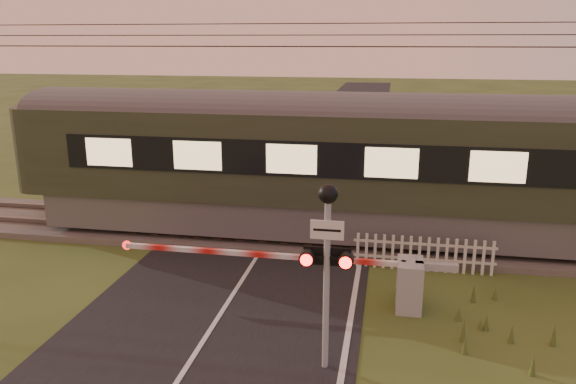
# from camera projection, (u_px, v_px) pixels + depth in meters

# --- Properties ---
(ground) EXTENTS (160.00, 160.00, 0.00)m
(ground) POSITION_uv_depth(u_px,v_px,m) (199.00, 349.00, 10.66)
(ground) COLOR #36461B
(ground) RESTS_ON ground
(road) EXTENTS (6.00, 140.00, 0.03)m
(road) POSITION_uv_depth(u_px,v_px,m) (196.00, 355.00, 10.44)
(road) COLOR black
(road) RESTS_ON ground
(track_bed) EXTENTS (140.00, 3.40, 0.39)m
(track_bed) POSITION_uv_depth(u_px,v_px,m) (271.00, 233.00, 16.81)
(track_bed) COLOR #47423D
(track_bed) RESTS_ON ground
(overhead_wires) EXTENTS (120.00, 0.62, 0.62)m
(overhead_wires) POSITION_uv_depth(u_px,v_px,m) (269.00, 38.00, 15.33)
(overhead_wires) COLOR black
(overhead_wires) RESTS_ON ground
(boom_gate) EXTENTS (7.63, 0.84, 1.12)m
(boom_gate) POSITION_uv_depth(u_px,v_px,m) (390.00, 280.00, 12.20)
(boom_gate) COLOR gray
(boom_gate) RESTS_ON ground
(crossing_signal) EXTENTS (0.86, 0.35, 3.39)m
(crossing_signal) POSITION_uv_depth(u_px,v_px,m) (327.00, 245.00, 9.45)
(crossing_signal) COLOR gray
(crossing_signal) RESTS_ON ground
(picket_fence) EXTENTS (3.54, 0.08, 0.91)m
(picket_fence) POSITION_uv_depth(u_px,v_px,m) (424.00, 254.00, 14.14)
(picket_fence) COLOR silver
(picket_fence) RESTS_ON ground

